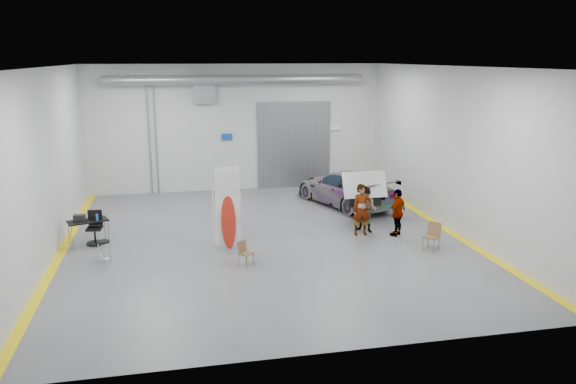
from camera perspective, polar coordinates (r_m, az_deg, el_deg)
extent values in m
plane|color=#595B60|center=(19.99, -2.32, -4.86)|extent=(16.00, 16.00, 0.00)
cube|color=silver|center=(19.40, -23.28, 2.62)|extent=(0.02, 16.00, 6.00)
cube|color=silver|center=(21.51, 16.36, 4.16)|extent=(0.02, 16.00, 6.00)
cube|color=silver|center=(27.09, -5.21, 6.49)|extent=(14.00, 0.02, 6.00)
cube|color=silver|center=(11.63, 4.11, -3.05)|extent=(14.00, 0.02, 6.00)
cube|color=white|center=(18.96, -2.50, 12.61)|extent=(14.00, 16.00, 0.02)
cube|color=gray|center=(27.60, 0.65, 4.79)|extent=(3.60, 0.12, 4.20)
cube|color=gray|center=(26.72, -8.52, 10.18)|extent=(1.00, 0.50, 1.20)
cylinder|color=gray|center=(26.31, -5.16, 11.31)|extent=(11.90, 0.44, 0.44)
cube|color=#1443A9|center=(27.01, -6.23, 5.59)|extent=(0.50, 0.04, 0.30)
cube|color=white|center=(27.98, 4.68, 6.52)|extent=(0.70, 0.04, 0.25)
cylinder|color=gray|center=(26.91, -13.26, 5.07)|extent=(0.08, 0.08, 5.00)
cylinder|color=gray|center=(26.92, -13.90, 5.03)|extent=(0.08, 0.08, 5.00)
cube|color=yellow|center=(20.10, -22.06, -5.76)|extent=(0.30, 16.00, 0.01)
cube|color=yellow|center=(22.11, 15.51, -3.52)|extent=(0.30, 16.00, 0.01)
imported|color=white|center=(24.54, 5.78, 0.41)|extent=(3.73, 5.62, 1.51)
imported|color=#987553|center=(20.43, 7.49, -1.79)|extent=(0.70, 0.47, 1.89)
imported|color=teal|center=(20.82, 7.97, -1.80)|extent=(1.04, 1.00, 1.68)
imported|color=#9B5A33|center=(20.57, 11.07, -2.04)|extent=(1.04, 0.96, 1.74)
cube|color=white|center=(18.98, -6.18, -2.82)|extent=(0.83, 0.12, 1.77)
ellipsoid|color=red|center=(18.92, -6.15, -3.03)|extent=(0.52, 0.29, 1.87)
cube|color=white|center=(18.64, -6.28, 1.08)|extent=(0.81, 0.12, 0.93)
cylinder|color=white|center=(18.82, -7.26, -1.44)|extent=(0.02, 0.02, 2.95)
cylinder|color=white|center=(18.89, -5.18, -1.33)|extent=(0.02, 0.02, 2.95)
cube|color=brown|center=(17.49, -4.28, -6.25)|extent=(0.51, 0.51, 0.04)
cube|color=brown|center=(17.58, -4.37, -5.45)|extent=(0.33, 0.30, 0.35)
cube|color=brown|center=(19.31, 14.36, -4.44)|extent=(0.62, 0.63, 0.04)
cube|color=brown|center=(19.41, 14.14, -3.56)|extent=(0.36, 0.41, 0.43)
cylinder|color=black|center=(18.32, -18.24, -4.81)|extent=(0.38, 0.38, 0.06)
torus|color=silver|center=(18.48, -18.12, -6.31)|extent=(0.40, 0.40, 0.02)
cylinder|color=gray|center=(20.50, -21.36, -4.18)|extent=(0.03, 0.03, 0.79)
cylinder|color=gray|center=(20.32, -17.99, -4.05)|extent=(0.03, 0.03, 0.79)
cylinder|color=gray|center=(21.02, -21.12, -3.73)|extent=(0.03, 0.03, 0.79)
cylinder|color=gray|center=(20.84, -17.84, -3.60)|extent=(0.03, 0.03, 0.79)
cube|color=black|center=(20.55, -19.68, -2.78)|extent=(1.46, 1.06, 0.04)
cylinder|color=#1A5F9D|center=(20.36, -18.83, -2.44)|extent=(0.09, 0.09, 0.24)
cube|color=black|center=(20.61, -20.44, -2.44)|extent=(0.38, 0.24, 0.20)
cylinder|color=black|center=(20.60, -18.96, -4.92)|extent=(0.61, 0.61, 0.04)
cylinder|color=black|center=(20.53, -19.02, -4.22)|extent=(0.07, 0.07, 0.52)
cube|color=black|center=(20.45, -19.07, -3.53)|extent=(0.55, 0.55, 0.08)
cube|color=black|center=(20.59, -19.06, -2.47)|extent=(0.48, 0.11, 0.54)
cube|color=silver|center=(22.19, 7.65, 1.00)|extent=(1.76, 1.07, 0.04)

